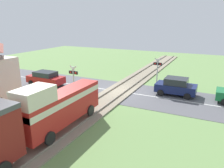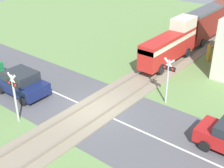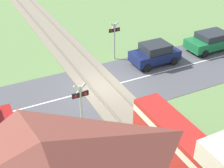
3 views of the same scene
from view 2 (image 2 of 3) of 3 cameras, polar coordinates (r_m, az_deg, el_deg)
The scene contains 8 objects.
ground_plane at distance 19.05m, azimuth -3.00°, elevation -4.94°, with size 60.00×60.00×0.00m, color #66894C.
road_surface at distance 19.05m, azimuth -3.01°, elevation -4.92°, with size 48.00×6.40×0.02m.
track_bed at distance 19.02m, azimuth -3.01°, elevation -4.77°, with size 2.80×48.00×0.24m.
train at distance 31.56m, azimuth 17.52°, elevation 11.03°, with size 1.58×22.11×3.18m.
car_near_crossing at distance 21.27m, azimuth -16.21°, elevation 0.22°, with size 3.67×1.99×1.64m.
crossing_signal_west_approach at distance 17.98m, azimuth -17.49°, elevation -1.25°, with size 0.90×0.18×3.04m.
crossing_signal_east_approach at distance 19.27m, azimuth 10.20°, elevation 1.68°, with size 0.90×0.18×3.04m.
pedestrian_by_station at distance 26.81m, azimuth 17.37°, elevation 5.55°, with size 0.39×0.39×1.59m.
Camera 2 is at (10.77, -11.91, 10.26)m, focal length 50.00 mm.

